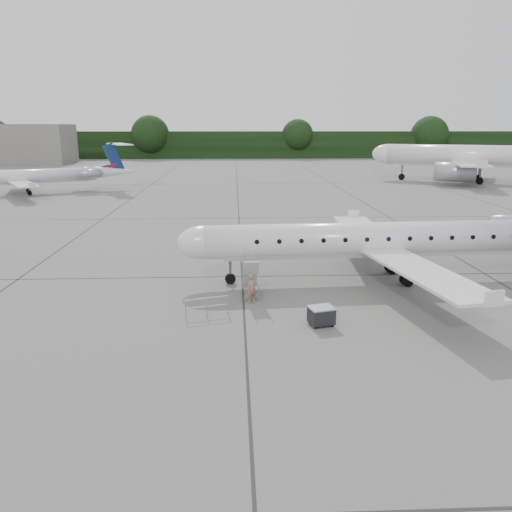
{
  "coord_description": "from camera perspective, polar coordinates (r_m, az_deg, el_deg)",
  "views": [
    {
      "loc": [
        -7.17,
        -24.83,
        9.53
      ],
      "look_at": [
        -5.98,
        2.84,
        2.3
      ],
      "focal_mm": 35.0,
      "sensor_mm": 36.0,
      "label": 1
    }
  ],
  "objects": [
    {
      "name": "bg_regional_left",
      "position": [
        79.38,
        -25.47,
        8.9
      ],
      "size": [
        32.48,
        28.79,
        7.05
      ],
      "primitive_type": null,
      "rotation": [
        0.0,
        0.0,
        0.43
      ],
      "color": "silver",
      "rests_on": "ground"
    },
    {
      "name": "safety_railing",
      "position": [
        25.86,
        -5.63,
        -5.88
      ],
      "size": [
        2.13,
        0.7,
        1.0
      ],
      "primitive_type": null,
      "rotation": [
        0.0,
        0.0,
        0.29
      ],
      "color": "gray",
      "rests_on": "ground"
    },
    {
      "name": "treeline",
      "position": [
        155.09,
        0.2,
        12.59
      ],
      "size": [
        260.0,
        4.0,
        8.0
      ],
      "primitive_type": "cube",
      "color": "black",
      "rests_on": "ground"
    },
    {
      "name": "airstair",
      "position": [
        28.74,
        -0.68,
        -2.29
      ],
      "size": [
        0.97,
        2.37,
        2.33
      ],
      "primitive_type": null,
      "rotation": [
        0.0,
        0.0,
        0.05
      ],
      "color": "silver",
      "rests_on": "ground"
    },
    {
      "name": "bg_narrowbody",
      "position": [
        95.08,
        23.41,
        11.56
      ],
      "size": [
        42.75,
        37.55,
        12.76
      ],
      "primitive_type": null,
      "rotation": [
        0.0,
        0.0,
        -0.41
      ],
      "color": "silver",
      "rests_on": "ground"
    },
    {
      "name": "passenger",
      "position": [
        27.59,
        -0.44,
        -3.76
      ],
      "size": [
        0.7,
        0.57,
        1.65
      ],
      "primitive_type": "imported",
      "rotation": [
        0.0,
        0.0,
        0.34
      ],
      "color": "#87644A",
      "rests_on": "ground"
    },
    {
      "name": "ground",
      "position": [
        27.54,
        12.87,
        -5.99
      ],
      "size": [
        320.0,
        320.0,
        0.0
      ],
      "primitive_type": "plane",
      "color": "slate",
      "rests_on": "ground"
    },
    {
      "name": "main_regional_jet",
      "position": [
        32.16,
        14.65,
        3.74
      ],
      "size": [
        30.07,
        22.4,
        7.44
      ],
      "primitive_type": null,
      "rotation": [
        0.0,
        0.0,
        0.05
      ],
      "color": "silver",
      "rests_on": "ground"
    },
    {
      "name": "baggage_cart",
      "position": [
        24.89,
        7.47,
        -6.77
      ],
      "size": [
        1.35,
        1.2,
        1.0
      ],
      "primitive_type": null,
      "rotation": [
        0.0,
        0.0,
        0.26
      ],
      "color": "black",
      "rests_on": "ground"
    }
  ]
}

